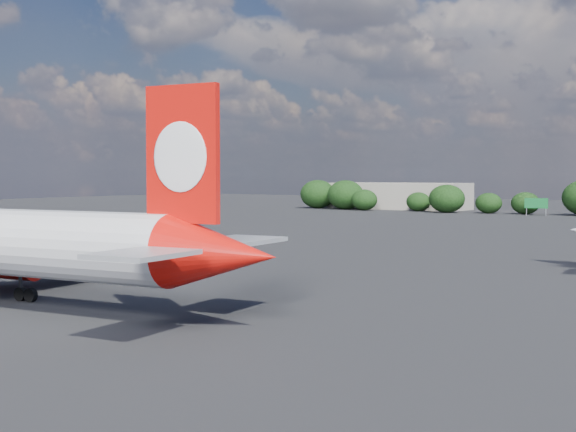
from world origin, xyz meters
The scene contains 3 objects.
ground centered at (0.00, 60.00, 0.00)m, with size 500.00×500.00×0.00m, color black.
terminal_building centered at (-65.00, 192.00, 4.00)m, with size 42.00×16.00×8.00m.
highway_sign centered at (-18.00, 176.00, 3.13)m, with size 6.00×0.30×4.50m.
Camera 1 is at (44.91, -30.57, 10.70)m, focal length 50.00 mm.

